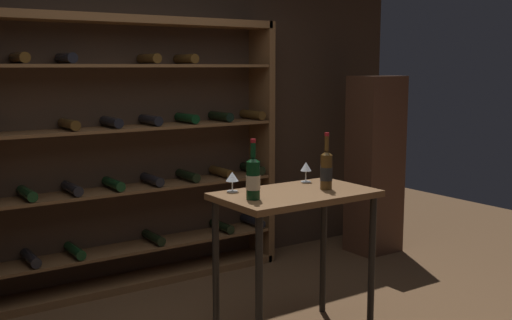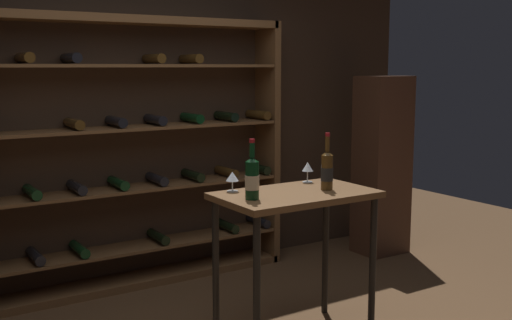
{
  "view_description": "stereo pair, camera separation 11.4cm",
  "coord_description": "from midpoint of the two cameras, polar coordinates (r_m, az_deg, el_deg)",
  "views": [
    {
      "loc": [
        -1.92,
        -2.89,
        1.74
      ],
      "look_at": [
        0.21,
        0.23,
        1.17
      ],
      "focal_mm": 43.71,
      "sensor_mm": 36.0,
      "label": 1
    },
    {
      "loc": [
        -1.83,
        -2.95,
        1.74
      ],
      "look_at": [
        0.21,
        0.23,
        1.17
      ],
      "focal_mm": 43.71,
      "sensor_mm": 36.0,
      "label": 2
    }
  ],
  "objects": [
    {
      "name": "wine_rack",
      "position": [
        4.97,
        -10.27,
        0.44
      ],
      "size": [
        2.53,
        0.32,
        2.12
      ],
      "color": "brown",
      "rests_on": "ground"
    },
    {
      "name": "tasting_table",
      "position": [
        3.91,
        4.47,
        -4.89
      ],
      "size": [
        0.98,
        0.58,
        0.96
      ],
      "color": "brown",
      "rests_on": "ground"
    },
    {
      "name": "wine_glass_stemmed_center",
      "position": [
        3.87,
        -1.33,
        -1.61
      ],
      "size": [
        0.08,
        0.08,
        0.12
      ],
      "color": "silver",
      "rests_on": "tasting_table"
    },
    {
      "name": "back_wall",
      "position": [
        5.12,
        -11.19,
        5.25
      ],
      "size": [
        5.67,
        0.1,
        2.91
      ],
      "primitive_type": "cube",
      "color": "#3D2B1E",
      "rests_on": "ground"
    },
    {
      "name": "wine_glass_stemmed_left",
      "position": [
        4.19,
        5.52,
        -0.72
      ],
      "size": [
        0.07,
        0.07,
        0.14
      ],
      "color": "silver",
      "rests_on": "tasting_table"
    },
    {
      "name": "wine_bottle_green_slim",
      "position": [
        3.95,
        7.34,
        -0.91
      ],
      "size": [
        0.08,
        0.08,
        0.36
      ],
      "color": "#4C3314",
      "rests_on": "tasting_table"
    },
    {
      "name": "display_cabinet",
      "position": [
        5.91,
        11.99,
        -0.49
      ],
      "size": [
        0.44,
        0.36,
        1.65
      ],
      "primitive_type": "cube",
      "color": "#4C2D1E",
      "rests_on": "ground"
    },
    {
      "name": "wine_bottle_black_capsule",
      "position": [
        3.64,
        0.54,
        -1.65
      ],
      "size": [
        0.08,
        0.08,
        0.36
      ],
      "color": "black",
      "rests_on": "tasting_table"
    }
  ]
}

